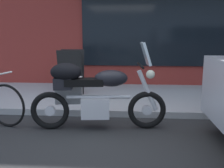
# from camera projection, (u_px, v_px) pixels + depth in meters

# --- Properties ---
(ground_plane) EXTENTS (80.00, 80.00, 0.00)m
(ground_plane) POSITION_uv_depth(u_px,v_px,m) (102.00, 140.00, 3.70)
(ground_plane) COLOR #2A2A2A
(touring_motorcycle) EXTENTS (2.16, 0.62, 1.38)m
(touring_motorcycle) POSITION_uv_depth(u_px,v_px,m) (90.00, 92.00, 4.07)
(touring_motorcycle) COLOR black
(touring_motorcycle) RESTS_ON ground_plane
(sandwich_board_sign) EXTENTS (0.55, 0.43, 1.03)m
(sandwich_board_sign) POSITION_uv_depth(u_px,v_px,m) (71.00, 72.00, 5.91)
(sandwich_board_sign) COLOR black
(sandwich_board_sign) RESTS_ON sidewalk_curb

